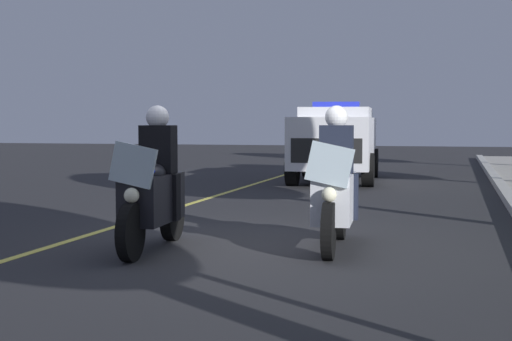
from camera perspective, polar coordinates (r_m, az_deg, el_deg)
The scene contains 5 objects.
ground_plane at distance 9.30m, azimuth -0.53°, elevation -5.67°, with size 80.00×80.00×0.00m, color #28282B.
lane_stripe_center at distance 10.15m, azimuth -13.17°, elevation -4.96°, with size 48.00×0.12×0.01m, color #E0D14C.
police_motorcycle_lead_left at distance 8.89m, azimuth -7.87°, elevation -1.59°, with size 2.14×0.61×1.72m.
police_motorcycle_lead_right at distance 8.95m, azimuth 6.05°, elevation -1.54°, with size 2.14×0.61×1.72m.
police_suv at distance 19.30m, azimuth 6.12°, elevation 2.34°, with size 5.02×2.34×2.05m.
Camera 1 is at (8.84, 2.45, 1.51)m, focal length 52.24 mm.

